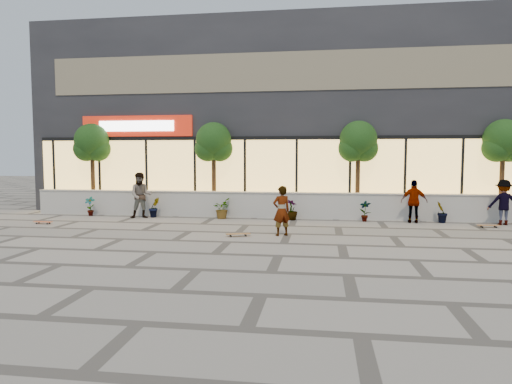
# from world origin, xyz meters

# --- Properties ---
(ground) EXTENTS (80.00, 80.00, 0.00)m
(ground) POSITION_xyz_m (0.00, 0.00, 0.00)
(ground) COLOR gray
(ground) RESTS_ON ground
(planter_wall) EXTENTS (22.00, 0.42, 1.04)m
(planter_wall) POSITION_xyz_m (0.00, 7.00, 0.52)
(planter_wall) COLOR beige
(planter_wall) RESTS_ON ground
(retail_building) EXTENTS (24.00, 9.17, 8.50)m
(retail_building) POSITION_xyz_m (-0.00, 12.49, 4.25)
(retail_building) COLOR #222327
(retail_building) RESTS_ON ground
(shrub_a) EXTENTS (0.43, 0.29, 0.81)m
(shrub_a) POSITION_xyz_m (-8.50, 6.45, 0.41)
(shrub_a) COLOR #173812
(shrub_a) RESTS_ON ground
(shrub_b) EXTENTS (0.57, 0.57, 0.81)m
(shrub_b) POSITION_xyz_m (-5.70, 6.45, 0.41)
(shrub_b) COLOR #173812
(shrub_b) RESTS_ON ground
(shrub_c) EXTENTS (0.68, 0.77, 0.81)m
(shrub_c) POSITION_xyz_m (-2.90, 6.45, 0.41)
(shrub_c) COLOR #173812
(shrub_c) RESTS_ON ground
(shrub_d) EXTENTS (0.64, 0.64, 0.81)m
(shrub_d) POSITION_xyz_m (-0.10, 6.45, 0.41)
(shrub_d) COLOR #173812
(shrub_d) RESTS_ON ground
(shrub_e) EXTENTS (0.46, 0.35, 0.81)m
(shrub_e) POSITION_xyz_m (2.70, 6.45, 0.41)
(shrub_e) COLOR #173812
(shrub_e) RESTS_ON ground
(shrub_f) EXTENTS (0.55, 0.57, 0.81)m
(shrub_f) POSITION_xyz_m (5.50, 6.45, 0.41)
(shrub_f) COLOR #173812
(shrub_f) RESTS_ON ground
(tree_west) EXTENTS (1.60, 1.50, 3.92)m
(tree_west) POSITION_xyz_m (-9.00, 7.70, 2.99)
(tree_west) COLOR #433018
(tree_west) RESTS_ON ground
(tree_midwest) EXTENTS (1.60, 1.50, 3.92)m
(tree_midwest) POSITION_xyz_m (-3.50, 7.70, 2.99)
(tree_midwest) COLOR #433018
(tree_midwest) RESTS_ON ground
(tree_mideast) EXTENTS (1.60, 1.50, 3.92)m
(tree_mideast) POSITION_xyz_m (2.50, 7.70, 2.99)
(tree_mideast) COLOR #433018
(tree_mideast) RESTS_ON ground
(tree_east) EXTENTS (1.60, 1.50, 3.92)m
(tree_east) POSITION_xyz_m (8.00, 7.70, 2.99)
(tree_east) COLOR #433018
(tree_east) RESTS_ON ground
(skater_center) EXTENTS (0.68, 0.61, 1.57)m
(skater_center) POSITION_xyz_m (-0.18, 2.92, 0.78)
(skater_center) COLOR silver
(skater_center) RESTS_ON ground
(skater_left) EXTENTS (1.07, 0.94, 1.84)m
(skater_left) POSITION_xyz_m (-6.11, 6.08, 0.92)
(skater_left) COLOR #957F60
(skater_left) RESTS_ON ground
(skater_right_near) EXTENTS (0.99, 0.50, 1.61)m
(skater_right_near) POSITION_xyz_m (4.46, 6.30, 0.81)
(skater_right_near) COLOR white
(skater_right_near) RESTS_ON ground
(skater_right_far) EXTENTS (1.08, 0.64, 1.64)m
(skater_right_far) POSITION_xyz_m (7.58, 6.30, 0.82)
(skater_right_far) COLOR maroon
(skater_right_far) RESTS_ON ground
(skateboard_center) EXTENTS (0.79, 0.44, 0.09)m
(skateboard_center) POSITION_xyz_m (-1.50, 2.57, 0.08)
(skateboard_center) COLOR brown
(skateboard_center) RESTS_ON ground
(skateboard_left) EXTENTS (0.74, 0.24, 0.09)m
(skateboard_left) POSITION_xyz_m (-9.10, 4.10, 0.07)
(skateboard_left) COLOR #BA4A23
(skateboard_left) RESTS_ON ground
(skateboard_right_near) EXTENTS (0.77, 0.24, 0.09)m
(skateboard_right_near) POSITION_xyz_m (6.85, 5.55, 0.08)
(skateboard_right_near) COLOR #935D30
(skateboard_right_near) RESTS_ON ground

